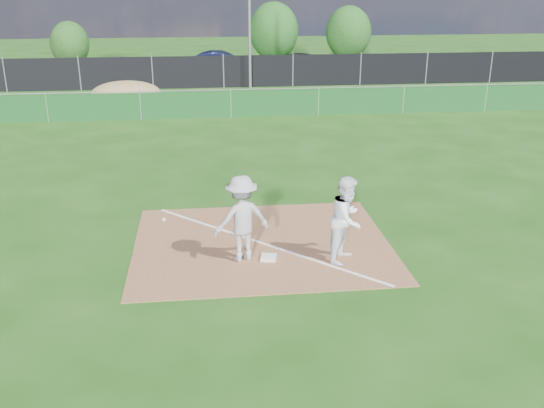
{
  "coord_description": "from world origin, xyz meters",
  "views": [
    {
      "loc": [
        -1.27,
        -12.07,
        5.92
      ],
      "look_at": [
        0.24,
        1.0,
        1.0
      ],
      "focal_mm": 40.0,
      "sensor_mm": 36.0,
      "label": 1
    }
  ],
  "objects_px": {
    "tree_mid": "(274,31)",
    "car_left": "(126,67)",
    "car_mid": "(221,63)",
    "car_right": "(306,64)",
    "tree_right": "(348,32)",
    "first_base": "(269,257)",
    "light_pole": "(249,15)",
    "play_at_first": "(242,218)",
    "tree_left": "(70,44)",
    "runner": "(347,219)"
  },
  "relations": [
    {
      "from": "car_left",
      "to": "tree_right",
      "type": "relative_size",
      "value": 1.06
    },
    {
      "from": "runner",
      "to": "car_left",
      "type": "xyz_separation_m",
      "value": [
        -7.68,
        26.81,
        -0.23
      ]
    },
    {
      "from": "tree_right",
      "to": "first_base",
      "type": "bearing_deg",
      "value": -106.07
    },
    {
      "from": "runner",
      "to": "car_right",
      "type": "distance_m",
      "value": 27.4
    },
    {
      "from": "runner",
      "to": "tree_mid",
      "type": "height_order",
      "value": "tree_mid"
    },
    {
      "from": "light_pole",
      "to": "play_at_first",
      "type": "xyz_separation_m",
      "value": [
        -2.02,
        -22.49,
        -3.01
      ]
    },
    {
      "from": "car_right",
      "to": "runner",
      "type": "bearing_deg",
      "value": 152.84
    },
    {
      "from": "play_at_first",
      "to": "car_right",
      "type": "relative_size",
      "value": 0.5
    },
    {
      "from": "play_at_first",
      "to": "car_mid",
      "type": "xyz_separation_m",
      "value": [
        0.57,
        27.99,
        -0.25
      ]
    },
    {
      "from": "play_at_first",
      "to": "tree_right",
      "type": "xyz_separation_m",
      "value": [
        10.38,
        33.93,
        1.08
      ]
    },
    {
      "from": "car_left",
      "to": "tree_right",
      "type": "xyz_separation_m",
      "value": [
        15.77,
        7.38,
        1.34
      ]
    },
    {
      "from": "light_pole",
      "to": "runner",
      "type": "relative_size",
      "value": 4.11
    },
    {
      "from": "car_left",
      "to": "play_at_first",
      "type": "bearing_deg",
      "value": 171.01
    },
    {
      "from": "light_pole",
      "to": "tree_right",
      "type": "distance_m",
      "value": 14.3
    },
    {
      "from": "first_base",
      "to": "play_at_first",
      "type": "height_order",
      "value": "play_at_first"
    },
    {
      "from": "play_at_first",
      "to": "car_right",
      "type": "bearing_deg",
      "value": 77.48
    },
    {
      "from": "car_left",
      "to": "tree_mid",
      "type": "distance_m",
      "value": 12.62
    },
    {
      "from": "runner",
      "to": "car_left",
      "type": "distance_m",
      "value": 27.89
    },
    {
      "from": "car_mid",
      "to": "car_right",
      "type": "distance_m",
      "value": 5.51
    },
    {
      "from": "car_right",
      "to": "tree_right",
      "type": "xyz_separation_m",
      "value": [
        4.41,
        7.04,
        1.36
      ]
    },
    {
      "from": "light_pole",
      "to": "tree_mid",
      "type": "distance_m",
      "value": 11.91
    },
    {
      "from": "play_at_first",
      "to": "car_mid",
      "type": "relative_size",
      "value": 0.55
    },
    {
      "from": "car_left",
      "to": "first_base",
      "type": "bearing_deg",
      "value": 172.18
    },
    {
      "from": "tree_mid",
      "to": "tree_right",
      "type": "height_order",
      "value": "tree_mid"
    },
    {
      "from": "tree_mid",
      "to": "tree_right",
      "type": "xyz_separation_m",
      "value": [
        5.66,
        -0.03,
        -0.15
      ]
    },
    {
      "from": "light_pole",
      "to": "car_mid",
      "type": "height_order",
      "value": "light_pole"
    },
    {
      "from": "first_base",
      "to": "tree_right",
      "type": "height_order",
      "value": "tree_right"
    },
    {
      "from": "first_base",
      "to": "car_mid",
      "type": "xyz_separation_m",
      "value": [
        -0.01,
        28.07,
        0.68
      ]
    },
    {
      "from": "car_left",
      "to": "light_pole",
      "type": "bearing_deg",
      "value": -139.19
    },
    {
      "from": "car_mid",
      "to": "tree_right",
      "type": "xyz_separation_m",
      "value": [
        9.81,
        5.94,
        1.34
      ]
    },
    {
      "from": "car_left",
      "to": "tree_left",
      "type": "bearing_deg",
      "value": 16.28
    },
    {
      "from": "play_at_first",
      "to": "tree_right",
      "type": "height_order",
      "value": "tree_right"
    },
    {
      "from": "light_pole",
      "to": "tree_mid",
      "type": "relative_size",
      "value": 1.85
    },
    {
      "from": "first_base",
      "to": "play_at_first",
      "type": "relative_size",
      "value": 0.14
    },
    {
      "from": "first_base",
      "to": "tree_mid",
      "type": "xyz_separation_m",
      "value": [
        4.14,
        34.04,
        2.17
      ]
    },
    {
      "from": "car_right",
      "to": "tree_right",
      "type": "relative_size",
      "value": 1.2
    },
    {
      "from": "tree_left",
      "to": "tree_right",
      "type": "relative_size",
      "value": 0.78
    },
    {
      "from": "tree_mid",
      "to": "car_left",
      "type": "bearing_deg",
      "value": -143.76
    },
    {
      "from": "first_base",
      "to": "runner",
      "type": "distance_m",
      "value": 1.95
    },
    {
      "from": "play_at_first",
      "to": "tree_left",
      "type": "height_order",
      "value": "tree_left"
    },
    {
      "from": "first_base",
      "to": "light_pole",
      "type": "bearing_deg",
      "value": 86.37
    },
    {
      "from": "play_at_first",
      "to": "tree_left",
      "type": "xyz_separation_m",
      "value": [
        -9.78,
        32.43,
        0.63
      ]
    },
    {
      "from": "play_at_first",
      "to": "tree_left",
      "type": "bearing_deg",
      "value": 106.77
    },
    {
      "from": "runner",
      "to": "car_left",
      "type": "bearing_deg",
      "value": 49.98
    },
    {
      "from": "play_at_first",
      "to": "car_left",
      "type": "bearing_deg",
      "value": 101.47
    },
    {
      "from": "car_mid",
      "to": "runner",
      "type": "bearing_deg",
      "value": -168.15
    },
    {
      "from": "light_pole",
      "to": "runner",
      "type": "bearing_deg",
      "value": -89.3
    },
    {
      "from": "light_pole",
      "to": "first_base",
      "type": "bearing_deg",
      "value": -93.63
    },
    {
      "from": "play_at_first",
      "to": "tree_mid",
      "type": "bearing_deg",
      "value": 82.09
    },
    {
      "from": "first_base",
      "to": "tree_left",
      "type": "bearing_deg",
      "value": 107.67
    }
  ]
}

